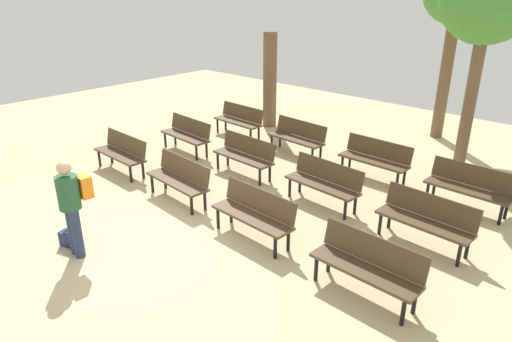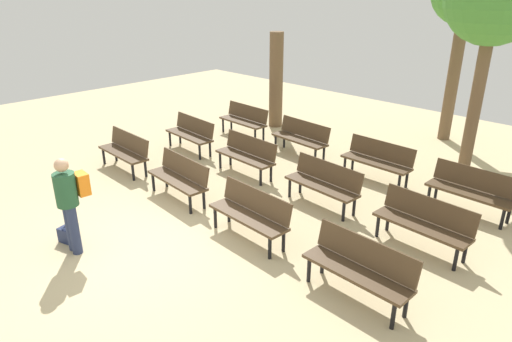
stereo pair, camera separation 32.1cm
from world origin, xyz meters
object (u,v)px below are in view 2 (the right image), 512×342
(bench_r2_c0, at_px, (245,119))
(bench_r2_c3, at_px, (472,188))
(bench_r0_c1, at_px, (180,176))
(tree_1, at_px, (276,80))
(bench_r0_c0, at_px, (125,149))
(bench_r2_c2, at_px, (378,159))
(bench_r1_c2, at_px, (324,182))
(bench_r1_c0, at_px, (191,132))
(handbag, at_px, (68,235))
(bench_r2_c1, at_px, (301,136))
(visitor_with_backpack, at_px, (70,200))
(bench_r0_c3, at_px, (360,266))
(bench_r1_c1, at_px, (247,153))
(bench_r1_c3, at_px, (424,221))
(bench_r0_c2, at_px, (251,212))

(bench_r2_c0, xyz_separation_m, bench_r2_c3, (6.55, -0.28, 0.00))
(bench_r0_c1, distance_m, tree_1, 5.68)
(bench_r0_c0, xyz_separation_m, bench_r2_c2, (4.54, 3.66, 0.00))
(bench_r1_c2, bearing_deg, bench_r1_c0, -178.32)
(bench_r1_c2, relative_size, handbag, 4.54)
(bench_r2_c1, height_order, tree_1, tree_1)
(bench_r0_c0, height_order, bench_r2_c2, same)
(bench_r1_c0, xyz_separation_m, visitor_with_backpack, (2.55, -4.37, 0.43))
(bench_r0_c0, distance_m, bench_r0_c3, 6.57)
(bench_r2_c1, xyz_separation_m, bench_r2_c2, (2.23, -0.03, 0.00))
(bench_r1_c0, height_order, bench_r1_c1, same)
(bench_r2_c2, height_order, visitor_with_backpack, visitor_with_backpack)
(bench_r1_c3, bearing_deg, bench_r0_c3, -88.49)
(bench_r1_c0, relative_size, visitor_with_backpack, 0.99)
(bench_r0_c3, relative_size, bench_r2_c0, 1.00)
(bench_r2_c1, bearing_deg, bench_r2_c0, -178.82)
(bench_r0_c3, distance_m, handbag, 4.91)
(handbag, bearing_deg, bench_r1_c3, 43.21)
(bench_r2_c0, bearing_deg, bench_r2_c3, -0.43)
(tree_1, bearing_deg, bench_r2_c2, -18.43)
(bench_r1_c0, relative_size, bench_r2_c3, 1.01)
(bench_r1_c1, distance_m, visitor_with_backpack, 4.33)
(bench_r0_c3, bearing_deg, visitor_with_backpack, -149.14)
(bench_r0_c2, relative_size, bench_r1_c2, 0.99)
(handbag, bearing_deg, bench_r1_c2, 62.13)
(bench_r2_c2, bearing_deg, bench_r1_c3, -43.01)
(bench_r1_c2, distance_m, handbag, 4.80)
(bench_r0_c2, height_order, bench_r0_c3, same)
(bench_r1_c0, distance_m, handbag, 4.90)
(bench_r1_c0, xyz_separation_m, bench_r2_c1, (2.27, 1.78, 0.00))
(bench_r0_c0, xyz_separation_m, bench_r1_c3, (6.60, 1.66, 0.00))
(bench_r1_c1, xyz_separation_m, bench_r2_c1, (0.08, 1.86, 0.00))
(bench_r0_c2, bearing_deg, bench_r1_c1, 139.13)
(bench_r2_c1, height_order, bench_r2_c2, same)
(bench_r1_c2, height_order, bench_r2_c2, same)
(bench_r0_c2, height_order, tree_1, tree_1)
(bench_r1_c3, xyz_separation_m, bench_r2_c2, (-2.06, 2.00, 0.00))
(bench_r1_c3, distance_m, visitor_with_backpack, 5.77)
(bench_r2_c2, relative_size, handbag, 4.49)
(bench_r2_c3, bearing_deg, bench_r1_c3, -90.54)
(bench_r1_c2, distance_m, bench_r2_c1, 2.88)
(bench_r0_c3, relative_size, bench_r2_c1, 0.99)
(tree_1, bearing_deg, bench_r2_c3, -13.96)
(bench_r0_c2, bearing_deg, bench_r2_c1, 119.99)
(bench_r1_c3, xyz_separation_m, bench_r2_c1, (-4.30, 2.03, 0.00))
(bench_r1_c2, bearing_deg, visitor_with_backpack, -110.45)
(bench_r0_c1, relative_size, bench_r2_c3, 1.01)
(bench_r0_c1, distance_m, bench_r0_c3, 4.37)
(bench_r2_c0, height_order, bench_r2_c3, same)
(bench_r2_c1, relative_size, bench_r2_c2, 1.01)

